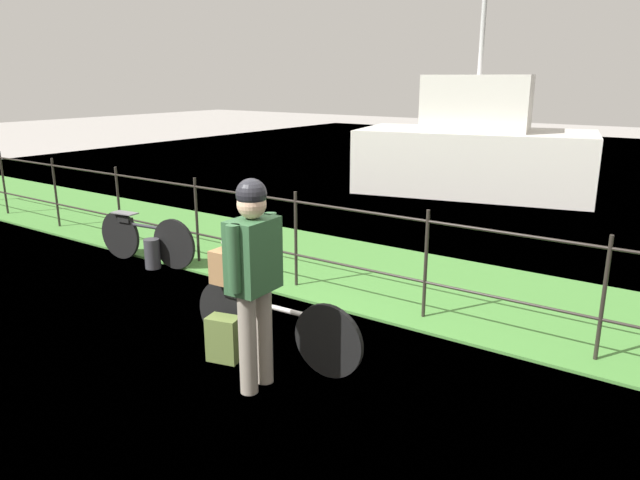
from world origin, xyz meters
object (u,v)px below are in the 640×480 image
at_px(bicycle_main, 273,324).
at_px(backpack_on_paving, 224,339).
at_px(bicycle_parked, 145,238).
at_px(wooden_crate, 235,267).
at_px(terrier_dog, 237,243).
at_px(moored_boat_near, 474,150).
at_px(mooring_bollard, 152,254).
at_px(cyclist_person, 254,267).

relative_size(bicycle_main, backpack_on_paving, 4.28).
bearing_deg(bicycle_parked, wooden_crate, -23.34).
xyz_separation_m(terrier_dog, moored_boat_near, (-1.15, 8.51, -0.09)).
relative_size(bicycle_main, mooring_bollard, 4.41).
relative_size(bicycle_main, wooden_crate, 4.51).
relative_size(bicycle_main, terrier_dog, 5.38).
bearing_deg(moored_boat_near, cyclist_person, -79.12).
height_order(bicycle_main, cyclist_person, cyclist_person).
relative_size(wooden_crate, backpack_on_paving, 0.95).
bearing_deg(wooden_crate, bicycle_main, 3.04).
xyz_separation_m(terrier_dog, cyclist_person, (0.57, -0.42, -0.00)).
bearing_deg(terrier_dog, cyclist_person, -36.45).
distance_m(bicycle_main, bicycle_parked, 3.37).
bearing_deg(wooden_crate, mooring_bollard, 156.54).
distance_m(cyclist_person, moored_boat_near, 9.09).
bearing_deg(backpack_on_paving, bicycle_parked, 138.51).
xyz_separation_m(terrier_dog, bicycle_parked, (-2.78, 1.19, -0.66)).
distance_m(terrier_dog, backpack_on_paving, 0.84).
height_order(mooring_bollard, bicycle_parked, bicycle_parked).
relative_size(wooden_crate, cyclist_person, 0.23).
bearing_deg(wooden_crate, backpack_on_paving, -76.31).
bearing_deg(bicycle_main, terrier_dog, -176.96).
xyz_separation_m(bicycle_main, backpack_on_paving, (-0.34, -0.26, -0.14)).
height_order(mooring_bollard, moored_boat_near, moored_boat_near).
height_order(wooden_crate, moored_boat_near, moored_boat_near).
bearing_deg(mooring_bollard, backpack_on_paving, -27.26).
xyz_separation_m(wooden_crate, mooring_bollard, (-2.52, 1.09, -0.59)).
distance_m(bicycle_main, terrier_dog, 0.77).
bearing_deg(cyclist_person, backpack_on_paving, 161.00).
relative_size(bicycle_main, bicycle_parked, 1.07).
relative_size(terrier_dog, cyclist_person, 0.19).
relative_size(terrier_dog, backpack_on_paving, 0.80).
distance_m(terrier_dog, moored_boat_near, 8.59).
height_order(wooden_crate, cyclist_person, cyclist_person).
relative_size(bicycle_parked, moored_boat_near, 0.31).
relative_size(backpack_on_paving, mooring_bollard, 1.03).
xyz_separation_m(terrier_dog, mooring_bollard, (-2.54, 1.09, -0.81)).
relative_size(cyclist_person, moored_boat_near, 0.33).
xyz_separation_m(backpack_on_paving, bicycle_parked, (-2.82, 1.42, 0.15)).
distance_m(bicycle_main, cyclist_person, 0.82).
bearing_deg(moored_boat_near, backpack_on_paving, -82.32).
xyz_separation_m(wooden_crate, moored_boat_near, (-1.12, 8.51, 0.13)).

